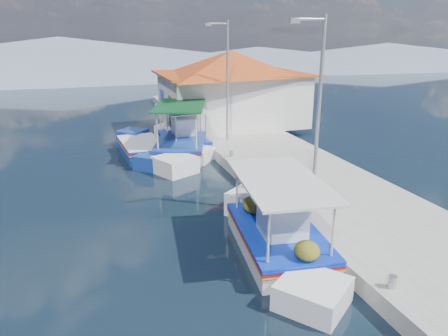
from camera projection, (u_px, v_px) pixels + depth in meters
name	position (u px, v px, depth m)	size (l,w,h in m)	color
ground	(196.00, 268.00, 11.34)	(160.00, 160.00, 0.00)	black
quay	(292.00, 170.00, 18.44)	(5.00, 44.00, 0.50)	#ADAAA2
bollards	(254.00, 172.00, 17.01)	(0.20, 17.20, 0.30)	#A5A8AD
main_caique	(277.00, 235.00, 12.15)	(2.71, 7.29, 2.42)	white
caique_green_canopy	(180.00, 147.00, 21.39)	(3.84, 7.29, 2.87)	white
caique_blue_hull	(142.00, 150.00, 21.41)	(2.13, 6.27, 1.12)	navy
caique_far	(183.00, 140.00, 22.71)	(2.27, 6.87, 2.41)	white
harbor_building	(231.00, 86.00, 25.88)	(10.49, 10.49, 4.40)	silver
lamp_post_near	(317.00, 104.00, 13.30)	(1.21, 0.14, 6.00)	#A5A8AD
lamp_post_far	(226.00, 76.00, 21.43)	(1.21, 0.14, 6.00)	#A5A8AD
mountain_ridge	(143.00, 58.00, 63.24)	(171.40, 96.00, 5.50)	slate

